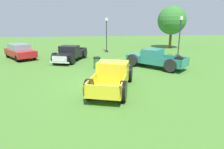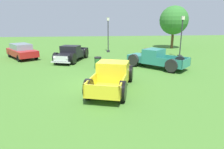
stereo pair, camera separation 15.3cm
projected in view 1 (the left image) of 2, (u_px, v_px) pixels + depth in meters
The scene contains 10 objects.
ground_plane at pixel (100, 85), 12.25m from camera, with size 80.00×80.00×0.00m, color #477A2D.
pickup_truck_foreground at pixel (113, 75), 11.57m from camera, with size 3.35×5.47×1.58m.
pickup_truck_behind_left at pixel (152, 58), 16.76m from camera, with size 4.81×4.99×1.57m.
pickup_truck_behind_right at pixel (69, 54), 19.07m from camera, with size 3.35×5.30×1.53m.
sedan_distant_a at pixel (20, 51), 20.51m from camera, with size 4.14×4.85×1.53m.
lamp_post_near at pixel (106, 34), 24.45m from camera, with size 0.36×0.36×4.29m.
lamp_post_far at pixel (180, 36), 21.09m from camera, with size 0.36×0.36×4.38m.
picnic_table at pixel (151, 51), 22.49m from camera, with size 1.68×1.96×0.78m.
trash_can at pixel (97, 63), 16.39m from camera, with size 0.59×0.59×0.95m.
oak_tree_east at pixel (172, 20), 27.58m from camera, with size 3.93×3.93×5.88m.
Camera 1 is at (-0.81, -11.65, 3.84)m, focal length 31.65 mm.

